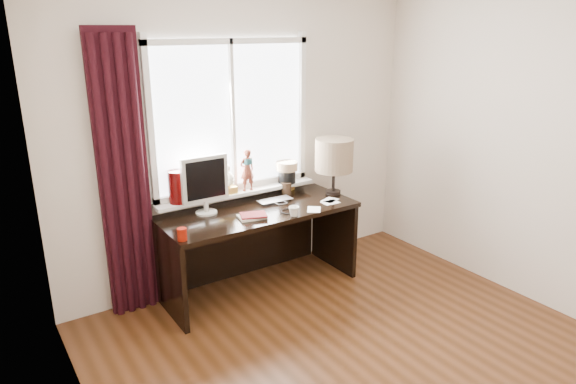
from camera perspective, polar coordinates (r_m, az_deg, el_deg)
floor at (r=3.68m, az=12.25°, el=-20.12°), size 3.50×4.00×0.00m
wall_back at (r=4.60m, az=-4.68°, el=6.08°), size 3.50×0.00×2.60m
wall_left at (r=2.20m, az=-19.49°, el=-8.55°), size 0.00×4.00×2.60m
wall_right at (r=4.47m, az=29.38°, el=3.47°), size 0.00×4.00×2.60m
laptop at (r=4.57m, az=-1.44°, el=-0.95°), size 0.32×0.21×0.02m
mug at (r=4.22m, az=0.66°, el=-2.12°), size 0.12×0.12×0.09m
red_cup at (r=3.83m, az=-11.69°, el=-4.62°), size 0.07×0.07×0.09m
window at (r=4.48m, az=-6.07°, el=5.75°), size 1.52×0.22×1.40m
curtain at (r=4.14m, az=-17.77°, el=1.30°), size 0.38×0.09×2.25m
desk at (r=4.56m, az=-3.85°, el=-4.47°), size 1.70×0.70×0.75m
monitor at (r=4.26m, az=-9.21°, el=1.16°), size 0.40×0.18×0.49m
notebook_stack at (r=4.20m, az=-3.96°, el=-2.68°), size 0.26×0.21×0.03m
brush_holder at (r=4.73m, az=-0.18°, el=0.36°), size 0.09×0.09×0.25m
icon_frame at (r=4.86m, az=0.28°, el=0.89°), size 0.10×0.04×0.13m
table_lamp at (r=4.71m, az=5.15°, el=4.03°), size 0.35×0.35×0.52m
loose_papers at (r=4.52m, az=4.12°, el=-1.32°), size 0.45×0.29×0.00m
desk_cables at (r=4.47m, az=-0.28°, el=-1.46°), size 0.33×0.48×0.01m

